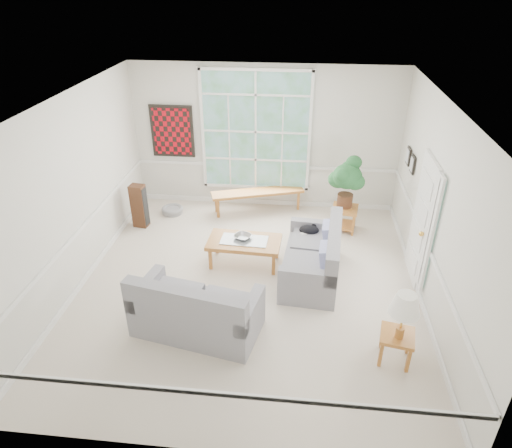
# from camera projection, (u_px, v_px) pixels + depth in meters

# --- Properties ---
(floor) EXTENTS (5.50, 6.00, 0.01)m
(floor) POSITION_uv_depth(u_px,v_px,m) (249.00, 285.00, 7.54)
(floor) COLOR beige
(floor) RESTS_ON ground
(ceiling) EXTENTS (5.50, 6.00, 0.02)m
(ceiling) POSITION_uv_depth(u_px,v_px,m) (247.00, 104.00, 6.07)
(ceiling) COLOR white
(ceiling) RESTS_ON ground
(wall_back) EXTENTS (5.50, 0.02, 3.00)m
(wall_back) POSITION_uv_depth(u_px,v_px,m) (266.00, 139.00, 9.40)
(wall_back) COLOR silver
(wall_back) RESTS_ON ground
(wall_front) EXTENTS (5.50, 0.02, 3.00)m
(wall_front) POSITION_uv_depth(u_px,v_px,m) (209.00, 350.00, 4.21)
(wall_front) COLOR silver
(wall_front) RESTS_ON ground
(wall_left) EXTENTS (0.02, 6.00, 3.00)m
(wall_left) POSITION_uv_depth(u_px,v_px,m) (72.00, 195.00, 7.06)
(wall_left) COLOR silver
(wall_left) RESTS_ON ground
(wall_right) EXTENTS (0.02, 6.00, 3.00)m
(wall_right) POSITION_uv_depth(u_px,v_px,m) (438.00, 213.00, 6.55)
(wall_right) COLOR silver
(wall_right) RESTS_ON ground
(window_back) EXTENTS (2.30, 0.08, 2.40)m
(window_back) POSITION_uv_depth(u_px,v_px,m) (256.00, 132.00, 9.31)
(window_back) COLOR white
(window_back) RESTS_ON wall_back
(entry_door) EXTENTS (0.08, 0.90, 2.10)m
(entry_door) POSITION_uv_depth(u_px,v_px,m) (421.00, 220.00, 7.30)
(entry_door) COLOR white
(entry_door) RESTS_ON floor
(door_sidelight) EXTENTS (0.08, 0.26, 1.90)m
(door_sidelight) POSITION_uv_depth(u_px,v_px,m) (431.00, 235.00, 6.70)
(door_sidelight) COLOR white
(door_sidelight) RESTS_ON wall_right
(wall_art) EXTENTS (0.90, 0.06, 1.10)m
(wall_art) POSITION_uv_depth(u_px,v_px,m) (172.00, 131.00, 9.49)
(wall_art) COLOR maroon
(wall_art) RESTS_ON wall_back
(wall_frame_near) EXTENTS (0.04, 0.26, 0.32)m
(wall_frame_near) POSITION_uv_depth(u_px,v_px,m) (412.00, 164.00, 8.05)
(wall_frame_near) COLOR black
(wall_frame_near) RESTS_ON wall_right
(wall_frame_far) EXTENTS (0.04, 0.26, 0.32)m
(wall_frame_far) POSITION_uv_depth(u_px,v_px,m) (408.00, 156.00, 8.39)
(wall_frame_far) COLOR black
(wall_frame_far) RESTS_ON wall_right
(loveseat_right) EXTENTS (1.03, 1.79, 0.93)m
(loveseat_right) POSITION_uv_depth(u_px,v_px,m) (312.00, 253.00, 7.53)
(loveseat_right) COLOR gray
(loveseat_right) RESTS_ON floor
(loveseat_front) EXTENTS (1.90, 1.24, 0.95)m
(loveseat_front) POSITION_uv_depth(u_px,v_px,m) (197.00, 303.00, 6.40)
(loveseat_front) COLOR gray
(loveseat_front) RESTS_ON floor
(coffee_table) EXTENTS (1.29, 0.74, 0.47)m
(coffee_table) POSITION_uv_depth(u_px,v_px,m) (244.00, 252.00, 7.99)
(coffee_table) COLOR #A96629
(coffee_table) RESTS_ON floor
(pewter_bowl) EXTENTS (0.47, 0.47, 0.09)m
(pewter_bowl) POSITION_uv_depth(u_px,v_px,m) (243.00, 236.00, 7.90)
(pewter_bowl) COLOR #95959A
(pewter_bowl) RESTS_ON coffee_table
(window_bench) EXTENTS (1.98, 0.97, 0.46)m
(window_bench) POSITION_uv_depth(u_px,v_px,m) (258.00, 201.00, 9.74)
(window_bench) COLOR #A96629
(window_bench) RESTS_ON floor
(end_table) EXTENTS (0.56, 0.56, 0.49)m
(end_table) POSITION_uv_depth(u_px,v_px,m) (344.00, 219.00, 9.02)
(end_table) COLOR #A96629
(end_table) RESTS_ON floor
(houseplant) EXTENTS (0.63, 0.63, 1.03)m
(houseplant) POSITION_uv_depth(u_px,v_px,m) (347.00, 182.00, 8.70)
(houseplant) COLOR #21582B
(houseplant) RESTS_ON end_table
(side_table) EXTENTS (0.51, 0.51, 0.44)m
(side_table) POSITION_uv_depth(u_px,v_px,m) (395.00, 347.00, 6.01)
(side_table) COLOR #A96629
(side_table) RESTS_ON floor
(table_lamp) EXTENTS (0.51, 0.51, 0.68)m
(table_lamp) POSITION_uv_depth(u_px,v_px,m) (403.00, 316.00, 5.69)
(table_lamp) COLOR silver
(table_lamp) RESTS_ON side_table
(pet_bed) EXTENTS (0.47, 0.47, 0.13)m
(pet_bed) POSITION_uv_depth(u_px,v_px,m) (172.00, 210.00, 9.71)
(pet_bed) COLOR gray
(pet_bed) RESTS_ON floor
(floor_speaker) EXTENTS (0.31, 0.26, 0.89)m
(floor_speaker) POSITION_uv_depth(u_px,v_px,m) (139.00, 206.00, 9.06)
(floor_speaker) COLOR #432514
(floor_speaker) RESTS_ON floor
(cat) EXTENTS (0.40, 0.32, 0.17)m
(cat) POSITION_uv_depth(u_px,v_px,m) (309.00, 229.00, 8.02)
(cat) COLOR black
(cat) RESTS_ON loveseat_right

